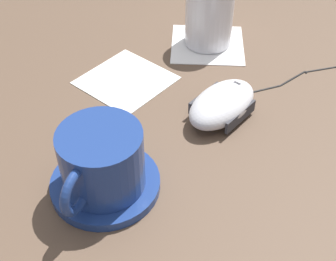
% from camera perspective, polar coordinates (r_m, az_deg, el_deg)
% --- Properties ---
extents(ground_plane, '(3.00, 3.00, 0.00)m').
position_cam_1_polar(ground_plane, '(0.64, 0.35, 3.25)').
color(ground_plane, brown).
extents(saucer, '(0.12, 0.12, 0.01)m').
position_cam_1_polar(saucer, '(0.54, -7.62, -6.43)').
color(saucer, navy).
rests_on(saucer, ground).
extents(coffee_cup, '(0.11, 0.10, 0.07)m').
position_cam_1_polar(coffee_cup, '(0.50, -8.17, -3.68)').
color(coffee_cup, navy).
rests_on(coffee_cup, saucer).
extents(computer_mouse, '(0.11, 0.13, 0.04)m').
position_cam_1_polar(computer_mouse, '(0.62, 6.61, 3.22)').
color(computer_mouse, silver).
rests_on(computer_mouse, ground).
extents(mouse_cable, '(0.12, 0.28, 0.00)m').
position_cam_1_polar(mouse_cable, '(0.77, 18.58, 8.27)').
color(mouse_cable, black).
rests_on(mouse_cable, ground).
extents(napkin_under_glass, '(0.15, 0.15, 0.00)m').
position_cam_1_polar(napkin_under_glass, '(0.77, 4.82, 10.45)').
color(napkin_under_glass, white).
rests_on(napkin_under_glass, ground).
extents(drinking_glass, '(0.07, 0.07, 0.10)m').
position_cam_1_polar(drinking_glass, '(0.75, 5.05, 13.88)').
color(drinking_glass, silver).
rests_on(drinking_glass, napkin_under_glass).
extents(napkin_spare, '(0.16, 0.16, 0.00)m').
position_cam_1_polar(napkin_spare, '(0.69, -5.14, 6.15)').
color(napkin_spare, silver).
rests_on(napkin_spare, ground).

